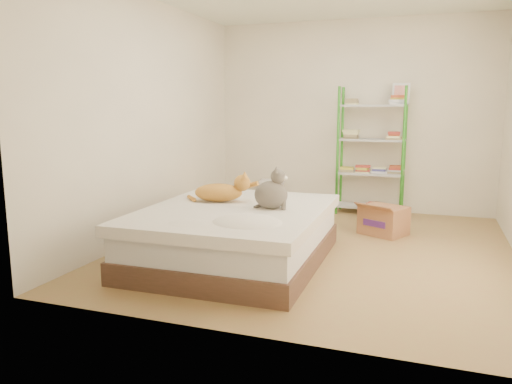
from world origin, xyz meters
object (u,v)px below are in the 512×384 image
at_px(grey_cat, 271,189).
at_px(shelf_unit, 372,152).
at_px(cardboard_box, 384,220).
at_px(white_bin, 272,193).
at_px(bed, 235,235).
at_px(orange_cat, 218,190).

height_order(grey_cat, shelf_unit, shelf_unit).
xyz_separation_m(grey_cat, cardboard_box, (0.90, 1.39, -0.53)).
height_order(shelf_unit, white_bin, shelf_unit).
relative_size(shelf_unit, cardboard_box, 2.85).
distance_m(bed, shelf_unit, 2.79).
xyz_separation_m(bed, white_bin, (-0.44, 2.53, -0.06)).
bearing_deg(shelf_unit, cardboard_box, -75.38).
height_order(orange_cat, grey_cat, grey_cat).
distance_m(grey_cat, shelf_unit, 2.56).
bearing_deg(orange_cat, white_bin, 78.64).
relative_size(grey_cat, cardboard_box, 0.61).
xyz_separation_m(bed, shelf_unit, (0.94, 2.57, 0.58)).
distance_m(bed, white_bin, 2.57).
bearing_deg(cardboard_box, orange_cat, -113.46).
xyz_separation_m(shelf_unit, cardboard_box, (0.28, -1.09, -0.67)).
relative_size(grey_cat, shelf_unit, 0.22).
distance_m(orange_cat, cardboard_box, 2.00).
height_order(bed, cardboard_box, bed).
relative_size(shelf_unit, white_bin, 4.42).
bearing_deg(white_bin, bed, -80.24).
height_order(grey_cat, cardboard_box, grey_cat).
relative_size(bed, white_bin, 5.14).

